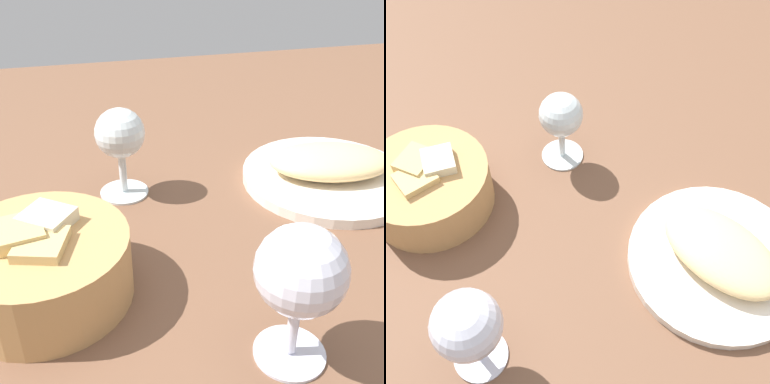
{
  "view_description": "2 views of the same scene",
  "coord_description": "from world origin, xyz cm",
  "views": [
    {
      "loc": [
        16.01,
        49.7,
        35.27
      ],
      "look_at": [
        3.91,
        -2.08,
        3.14
      ],
      "focal_mm": 47.12,
      "sensor_mm": 36.0,
      "label": 1
    },
    {
      "loc": [
        -19.64,
        30.59,
        57.32
      ],
      "look_at": [
        2.89,
        -0.93,
        5.95
      ],
      "focal_mm": 45.36,
      "sensor_mm": 36.0,
      "label": 2
    }
  ],
  "objects": [
    {
      "name": "plate",
      "position": [
        -16.35,
        -5.64,
        0.7
      ],
      "size": [
        23.57,
        23.57,
        1.4
      ],
      "primitive_type": "cylinder",
      "color": "white",
      "rests_on": "ground_plane"
    },
    {
      "name": "ground_plane",
      "position": [
        0.0,
        0.0,
        -1.0
      ],
      "size": [
        140.0,
        140.0,
        2.0
      ],
      "primitive_type": "cube",
      "color": "brown"
    },
    {
      "name": "bread_basket",
      "position": [
        21.58,
        8.95,
        3.72
      ],
      "size": [
        17.57,
        17.57,
        8.33
      ],
      "color": "tan",
      "rests_on": "ground_plane"
    },
    {
      "name": "lettuce_garnish",
      "position": [
        -21.89,
        -5.94,
        1.98
      ],
      "size": [
        3.69,
        3.69,
        1.16
      ],
      "primitive_type": "cone",
      "color": "#457F2B",
      "rests_on": "plate"
    },
    {
      "name": "wine_glass_near",
      "position": [
        11.66,
        -9.01,
        8.02
      ],
      "size": [
        6.45,
        6.45,
        12.05
      ],
      "color": "silver",
      "rests_on": "ground_plane"
    },
    {
      "name": "omelette",
      "position": [
        -16.35,
        -5.64,
        3.21
      ],
      "size": [
        18.3,
        12.85,
        3.63
      ],
      "primitive_type": "ellipsoid",
      "rotation": [
        0.0,
        0.0,
        -0.18
      ],
      "color": "#F4CE8A",
      "rests_on": "plate"
    },
    {
      "name": "wine_glass_far",
      "position": [
        0.67,
        21.8,
        9.0
      ],
      "size": [
        7.6,
        7.6,
        13.35
      ],
      "color": "silver",
      "rests_on": "ground_plane"
    }
  ]
}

